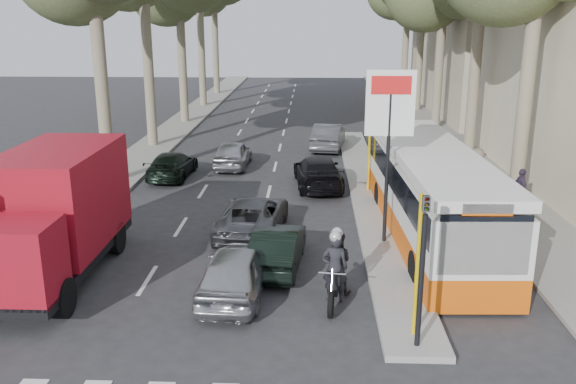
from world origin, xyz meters
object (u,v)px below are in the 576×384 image
at_px(silver_hatchback, 235,271).
at_px(city_bus, 430,191).
at_px(dark_hatchback, 278,247).
at_px(red_truck, 53,213).
at_px(motorcycle, 336,267).

relative_size(silver_hatchback, city_bus, 0.35).
relative_size(dark_hatchback, red_truck, 0.57).
distance_m(red_truck, city_bus, 11.67).
distance_m(dark_hatchback, city_bus, 5.70).
xyz_separation_m(city_bus, motorcycle, (-3.27, -4.77, -0.71)).
relative_size(dark_hatchback, city_bus, 0.33).
bearing_deg(silver_hatchback, city_bus, -138.53).
bearing_deg(city_bus, silver_hatchback, -143.81).
relative_size(silver_hatchback, dark_hatchback, 1.06).
height_order(red_truck, motorcycle, red_truck).
bearing_deg(silver_hatchback, motorcycle, -179.31).
bearing_deg(silver_hatchback, dark_hatchback, -114.89).
height_order(red_truck, city_bus, red_truck).
bearing_deg(red_truck, city_bus, 17.93).
relative_size(silver_hatchback, motorcycle, 1.74).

